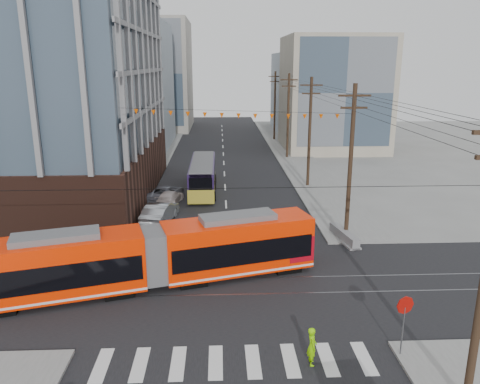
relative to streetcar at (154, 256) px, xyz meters
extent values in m
plane|color=slate|center=(4.30, -4.30, -1.81)|extent=(160.00, 160.00, 0.00)
cube|color=#8C99A5|center=(-12.70, 47.70, 7.19)|extent=(18.00, 16.00, 18.00)
cube|color=gray|center=(20.30, 43.70, 6.19)|extent=(14.00, 14.00, 16.00)
cube|color=gray|center=(-9.70, 67.70, 8.19)|extent=(16.00, 18.00, 20.00)
cube|color=#8C99A5|center=(22.30, 63.70, 5.19)|extent=(16.00, 16.00, 14.00)
cylinder|color=black|center=(12.80, 51.70, 3.69)|extent=(0.30, 0.30, 11.00)
imported|color=#989DA2|center=(-1.00, 10.95, -0.97)|extent=(2.73, 5.33, 1.67)
imported|color=beige|center=(-0.75, 16.10, -1.20)|extent=(2.45, 4.44, 1.22)
imported|color=slate|center=(-1.26, 17.41, -1.13)|extent=(3.57, 5.35, 1.36)
imported|color=#7EDD01|center=(7.55, -7.57, -0.96)|extent=(0.41, 0.62, 1.71)
cube|color=gray|center=(12.60, 6.43, -1.43)|extent=(1.55, 3.90, 0.76)
camera|label=1|loc=(3.77, -24.55, 10.50)|focal=35.00mm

